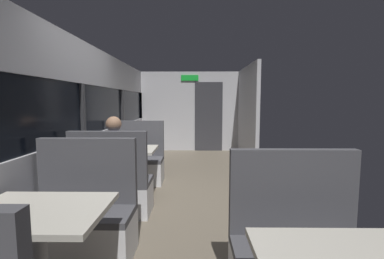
# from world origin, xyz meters

# --- Properties ---
(ground_plane) EXTENTS (3.30, 9.20, 0.02)m
(ground_plane) POSITION_xyz_m (0.00, 0.00, -0.01)
(ground_plane) COLOR #665B4C
(carriage_window_panel_left) EXTENTS (0.09, 8.48, 2.30)m
(carriage_window_panel_left) POSITION_xyz_m (-1.45, 0.00, 1.11)
(carriage_window_panel_left) COLOR #B2B2B7
(carriage_window_panel_left) RESTS_ON ground_plane
(carriage_end_bulkhead) EXTENTS (2.90, 0.11, 2.30)m
(carriage_end_bulkhead) POSITION_xyz_m (0.06, 4.19, 1.14)
(carriage_end_bulkhead) COLOR #B2B2B7
(carriage_end_bulkhead) RESTS_ON ground_plane
(carriage_aisle_panel_right) EXTENTS (0.08, 2.40, 2.30)m
(carriage_aisle_panel_right) POSITION_xyz_m (1.45, 3.00, 1.15)
(carriage_aisle_panel_right) COLOR #B2B2B7
(carriage_aisle_panel_right) RESTS_ON ground_plane
(dining_table_near_window) EXTENTS (0.90, 0.70, 0.74)m
(dining_table_near_window) POSITION_xyz_m (-0.89, -2.09, 0.64)
(dining_table_near_window) COLOR #9E9EA3
(dining_table_near_window) RESTS_ON ground_plane
(bench_near_window_facing_entry) EXTENTS (0.95, 0.50, 1.10)m
(bench_near_window_facing_entry) POSITION_xyz_m (-0.89, -1.39, 0.33)
(bench_near_window_facing_entry) COLOR silver
(bench_near_window_facing_entry) RESTS_ON ground_plane
(dining_table_mid_window) EXTENTS (0.90, 0.70, 0.74)m
(dining_table_mid_window) POSITION_xyz_m (-0.89, 0.26, 0.64)
(dining_table_mid_window) COLOR #9E9EA3
(dining_table_mid_window) RESTS_ON ground_plane
(bench_mid_window_facing_end) EXTENTS (0.95, 0.50, 1.10)m
(bench_mid_window_facing_end) POSITION_xyz_m (-0.89, -0.44, 0.33)
(bench_mid_window_facing_end) COLOR silver
(bench_mid_window_facing_end) RESTS_ON ground_plane
(bench_mid_window_facing_entry) EXTENTS (0.95, 0.50, 1.10)m
(bench_mid_window_facing_entry) POSITION_xyz_m (-0.89, 0.96, 0.33)
(bench_mid_window_facing_entry) COLOR silver
(bench_mid_window_facing_entry) RESTS_ON ground_plane
(seated_passenger) EXTENTS (0.47, 0.55, 1.26)m
(seated_passenger) POSITION_xyz_m (-0.89, -0.37, 0.54)
(seated_passenger) COLOR #26262D
(seated_passenger) RESTS_ON ground_plane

